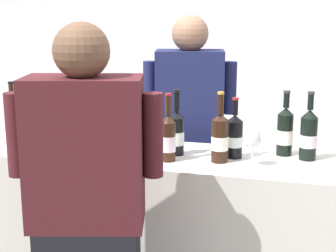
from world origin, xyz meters
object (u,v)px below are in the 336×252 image
at_px(wine_bottle_3, 220,138).
at_px(ice_bucket, 105,125).
at_px(person_server, 189,154).
at_px(wine_bottle_2, 309,135).
at_px(wine_bottle_10, 57,130).
at_px(wine_bottle_1, 54,121).
at_px(wine_glass, 253,140).
at_px(wine_bottle_4, 168,138).
at_px(wine_bottle_9, 285,131).
at_px(wine_bottle_11, 235,136).
at_px(wine_bottle_5, 66,126).
at_px(wine_bottle_7, 177,132).
at_px(wine_bottle_6, 13,118).
at_px(person_guest, 88,235).

xyz_separation_m(wine_bottle_3, ice_bucket, (-0.65, 0.13, -0.01)).
bearing_deg(person_server, ice_bucket, -125.74).
distance_m(wine_bottle_2, wine_bottle_10, 1.27).
bearing_deg(wine_bottle_1, wine_glass, -6.06).
xyz_separation_m(wine_bottle_4, wine_glass, (0.41, 0.03, 0.01)).
bearing_deg(wine_bottle_3, wine_bottle_1, 174.13).
distance_m(wine_bottle_2, wine_bottle_4, 0.69).
distance_m(wine_bottle_4, wine_bottle_9, 0.60).
height_order(wine_bottle_2, wine_bottle_11, wine_bottle_2).
height_order(wine_bottle_10, wine_glass, wine_bottle_10).
xyz_separation_m(wine_bottle_10, wine_glass, (1.00, 0.05, 0.01)).
bearing_deg(wine_bottle_4, wine_bottle_1, 167.94).
xyz_separation_m(wine_bottle_5, wine_glass, (1.00, -0.06, 0.01)).
bearing_deg(wine_bottle_3, wine_bottle_2, 20.74).
relative_size(wine_bottle_3, wine_bottle_7, 1.02).
xyz_separation_m(wine_bottle_3, wine_bottle_5, (-0.84, 0.04, -0.00)).
xyz_separation_m(wine_bottle_1, wine_bottle_9, (1.24, 0.11, -0.01)).
distance_m(wine_bottle_6, wine_bottle_7, 0.98).
xyz_separation_m(wine_bottle_1, person_guest, (0.52, -0.70, -0.30)).
bearing_deg(wine_bottle_3, person_server, 115.70).
relative_size(wine_bottle_10, person_guest, 0.19).
bearing_deg(person_server, wine_bottle_11, -55.90).
bearing_deg(wine_bottle_9, wine_bottle_10, -166.12).
relative_size(wine_bottle_7, person_guest, 0.20).
height_order(wine_bottle_3, wine_bottle_7, wine_bottle_3).
distance_m(ice_bucket, person_guest, 0.82).
distance_m(wine_bottle_2, wine_bottle_9, 0.13).
relative_size(wine_glass, person_guest, 0.11).
bearing_deg(wine_bottle_7, person_guest, -106.08).
xyz_separation_m(wine_bottle_10, person_guest, (0.41, -0.54, -0.29)).
bearing_deg(wine_bottle_10, ice_bucket, 47.23).
xyz_separation_m(person_server, person_guest, (-0.13, -1.23, -0.01)).
distance_m(wine_bottle_10, wine_bottle_11, 0.91).
xyz_separation_m(wine_bottle_1, wine_bottle_7, (0.71, -0.03, -0.01)).
xyz_separation_m(wine_bottle_1, wine_bottle_4, (0.70, -0.15, -0.01)).
bearing_deg(wine_bottle_4, wine_bottle_7, 84.32).
relative_size(wine_bottle_6, person_guest, 0.20).
bearing_deg(wine_bottle_6, wine_bottle_5, -10.57).
relative_size(wine_bottle_9, ice_bucket, 1.41).
xyz_separation_m(wine_bottle_9, wine_glass, (-0.14, -0.23, 0.00)).
bearing_deg(person_server, person_guest, -96.00).
bearing_deg(wine_bottle_7, wine_bottle_9, 15.31).
relative_size(ice_bucket, person_server, 0.14).
relative_size(wine_bottle_9, wine_glass, 1.79).
relative_size(wine_bottle_5, wine_bottle_9, 0.94).
xyz_separation_m(wine_bottle_3, person_server, (-0.30, 0.62, -0.28)).
relative_size(wine_bottle_5, wine_bottle_11, 1.02).
distance_m(wine_bottle_1, wine_bottle_9, 1.25).
relative_size(wine_bottle_2, person_server, 0.20).
bearing_deg(person_guest, wine_glass, 44.98).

